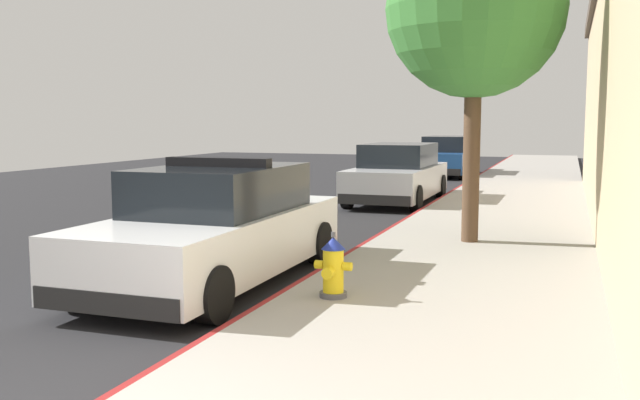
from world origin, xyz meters
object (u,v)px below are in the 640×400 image
object	(u,v)px
police_cruiser	(217,228)
fire_hydrant	(333,267)
street_tree	(475,10)
parked_car_dark_far	(447,157)
parked_car_silver_ahead	(398,175)

from	to	relation	value
police_cruiser	fire_hydrant	bearing A→B (deg)	-21.64
street_tree	police_cruiser	bearing A→B (deg)	-128.43
parked_car_dark_far	street_tree	distance (m)	16.55
parked_car_silver_ahead	parked_car_dark_far	size ratio (longest dim) A/B	1.00
parked_car_silver_ahead	street_tree	xyz separation A→B (m)	(2.74, -6.37, 3.23)
police_cruiser	fire_hydrant	size ratio (longest dim) A/B	6.37
street_tree	parked_car_dark_far	bearing A→B (deg)	100.62
street_tree	fire_hydrant	bearing A→B (deg)	-102.64
fire_hydrant	street_tree	world-z (taller)	street_tree
parked_car_silver_ahead	street_tree	bearing A→B (deg)	-66.73
police_cruiser	parked_car_silver_ahead	world-z (taller)	police_cruiser
parked_car_dark_far	fire_hydrant	bearing A→B (deg)	-84.34
police_cruiser	parked_car_dark_far	bearing A→B (deg)	90.38
parked_car_silver_ahead	police_cruiser	bearing A→B (deg)	-90.70
parked_car_silver_ahead	parked_car_dark_far	distance (m)	9.59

